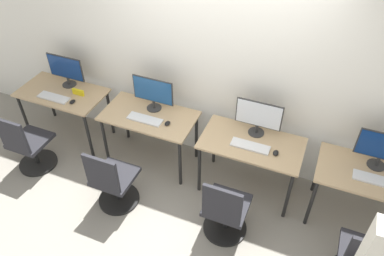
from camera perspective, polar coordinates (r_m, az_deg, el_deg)
The scene contains 21 objects.
ground_plane at distance 4.64m, azimuth -0.59°, elevation -9.31°, with size 20.00×20.00×0.00m, color gray.
wall_back at distance 4.26m, azimuth 3.23°, elevation 10.29°, with size 12.00×0.05×2.80m.
desk_far_left at distance 5.23m, azimuth -19.08°, elevation 4.44°, with size 1.13×0.62×0.74m.
monitor_far_left at distance 5.16m, azimuth -18.68°, elevation 8.44°, with size 0.52×0.18×0.43m.
keyboard_far_left at distance 5.08m, azimuth -20.33°, elevation 4.38°, with size 0.43×0.14×0.02m.
mouse_far_left at distance 4.92m, azimuth -17.77°, elevation 3.83°, with size 0.06×0.09×0.03m.
office_chair_far_left at distance 5.07m, azimuth -23.66°, elevation -2.62°, with size 0.48×0.48×0.87m.
desk_left at distance 4.58m, azimuth -6.52°, elevation 1.10°, with size 1.13×0.62×0.74m.
monitor_left at distance 4.49m, azimuth -5.96°, elevation 5.41°, with size 0.52×0.18×0.43m.
keyboard_left at distance 4.46m, azimuth -7.20°, elevation 1.34°, with size 0.43×0.14×0.02m.
mouse_left at distance 4.36m, azimuth -3.77°, elevation 0.72°, with size 0.06×0.09×0.03m.
office_chair_left at distance 4.32m, azimuth -11.95°, elevation -8.21°, with size 0.48×0.48×0.87m.
desk_right at distance 4.24m, azimuth 8.99°, elevation -3.08°, with size 1.13×0.62×0.74m.
monitor_right at distance 4.17m, azimuth 10.09°, elevation 1.73°, with size 0.52×0.18×0.43m.
keyboard_right at distance 4.12m, azimuth 8.86°, elevation -2.73°, with size 0.43×0.14×0.02m.
mouse_right at distance 4.09m, azimuth 12.65°, elevation -3.71°, with size 0.06×0.09×0.03m.
office_chair_right at distance 4.00m, azimuth 5.04°, elevation -12.69°, with size 0.48×0.48×0.87m.
desk_far_right at distance 4.27m, azimuth 25.80°, elevation -7.32°, with size 1.13×0.62×0.74m.
monitor_far_right at distance 4.17m, azimuth 27.14°, elevation -2.85°, with size 0.52×0.18×0.43m.
keyboard_far_right at distance 4.15m, azimuth 26.15°, elevation -7.10°, with size 0.43×0.14×0.02m.
placard_far_left at distance 5.03m, azimuth -16.96°, elevation 5.24°, with size 0.16×0.03×0.08m.
Camera 1 is at (1.18, -2.75, 3.54)m, focal length 35.00 mm.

